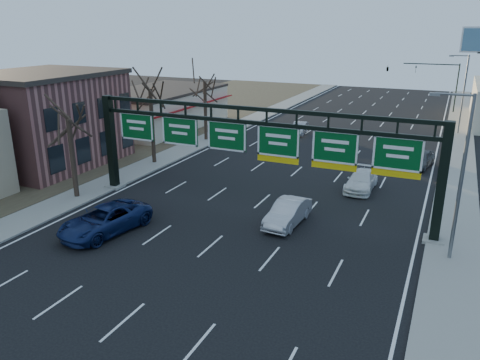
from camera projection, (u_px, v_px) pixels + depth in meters
The scene contains 19 objects.
ground at pixel (193, 261), 25.31m from camera, with size 160.00×160.00×0.00m, color black.
sidewalk_left at pixel (183, 150), 47.61m from camera, with size 3.00×120.00×0.12m, color gray.
sidewalk_right at pixel (457, 184), 37.50m from camera, with size 3.00×120.00×0.12m, color gray.
dirt_strip_left at pixel (89, 139), 52.44m from camera, with size 21.00×120.00×0.06m, color #473D2B.
lane_markings at pixel (303, 165), 42.57m from camera, with size 21.60×120.00×0.01m, color white.
sign_gantry at pixel (254, 146), 30.69m from camera, with size 24.60×1.20×7.20m.
brick_block at pixel (45, 119), 41.99m from camera, with size 10.40×12.40×8.30m.
cream_strip at pixel (160, 108), 58.08m from camera, with size 10.90×18.40×4.70m.
tree_gantry at pixel (66, 101), 32.44m from camera, with size 3.60×3.60×8.48m.
tree_mid at pixel (149, 77), 40.84m from camera, with size 3.60×3.60×9.24m.
tree_far at pixel (204, 71), 49.58m from camera, with size 3.60×3.60×8.86m.
streetlight_near at pixel (460, 170), 23.96m from camera, with size 2.15×0.22×9.00m.
streetlight_far at pixel (463, 90), 53.30m from camera, with size 2.15×0.22×9.00m.
traffic_signal_mast at pixel (413, 73), 68.80m from camera, with size 10.16×0.54×7.00m.
car_blue_suv at pixel (105, 220), 28.59m from camera, with size 2.76×5.99×1.67m, color #122050.
car_silver_sedan at pixel (288, 213), 29.80m from camera, with size 1.63×4.69×1.54m, color #AFAFB4.
car_white_wagon at pixel (361, 181), 36.17m from camera, with size 1.99×4.89×1.42m, color white.
car_grey_far at pixel (420, 159), 41.78m from camera, with size 1.85×4.59×1.56m, color #45484B.
car_silver_distant at pixel (300, 128), 54.62m from camera, with size 1.45×4.17×1.37m, color #9F9FA3.
Camera 1 is at (11.73, -19.53, 12.15)m, focal length 35.00 mm.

